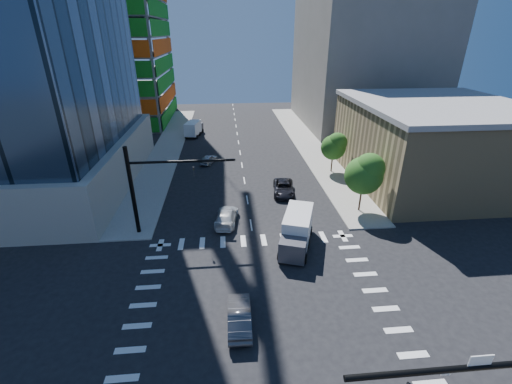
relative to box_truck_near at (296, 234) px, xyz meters
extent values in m
plane|color=black|center=(-3.89, -7.53, -1.42)|extent=(160.00, 160.00, 0.00)
cube|color=silver|center=(-3.89, -7.53, -1.41)|extent=(20.00, 20.00, 0.01)
cube|color=gray|center=(8.61, 32.47, -1.34)|extent=(5.00, 60.00, 0.15)
cube|color=gray|center=(-16.39, 32.47, -1.34)|extent=(5.00, 60.00, 0.15)
cube|color=#9F998F|center=(-33.89, 17.47, 1.58)|extent=(30.00, 30.00, 6.00)
cube|color=#18861D|center=(-18.79, 54.47, 23.08)|extent=(0.12, 24.00, 49.00)
cube|color=tan|center=(21.11, 14.47, 3.58)|extent=(20.00, 22.00, 10.00)
cube|color=gray|center=(21.11, 14.47, 8.88)|extent=(20.50, 22.50, 0.60)
cube|color=#67645D|center=(23.11, 47.47, 12.58)|extent=(24.00, 30.00, 28.00)
cylinder|color=black|center=(2.61, -19.03, 6.13)|extent=(10.00, 0.24, 0.24)
cube|color=white|center=(2.61, -19.03, 6.48)|extent=(0.90, 0.04, 0.50)
cylinder|color=black|center=(-15.39, 3.97, 3.23)|extent=(0.40, 0.40, 9.00)
cylinder|color=black|center=(-10.39, 3.97, 6.13)|extent=(10.00, 0.24, 0.24)
imported|color=black|center=(-9.39, 3.97, 5.03)|extent=(0.16, 0.20, 1.00)
cylinder|color=#382316|center=(8.61, 6.47, -0.13)|extent=(0.20, 0.20, 2.27)
sphere|color=#1A4713|center=(8.61, 6.47, 2.96)|extent=(4.16, 4.16, 4.16)
sphere|color=#3A7627|center=(9.01, 6.17, 3.93)|extent=(3.25, 3.25, 3.25)
cylinder|color=#382316|center=(8.91, 18.47, -0.30)|extent=(0.20, 0.20, 1.92)
sphere|color=#1A4713|center=(8.91, 18.47, 2.31)|extent=(3.52, 3.52, 3.52)
sphere|color=#3A7627|center=(9.31, 18.17, 3.13)|extent=(2.75, 2.75, 2.75)
imported|color=black|center=(0.81, 11.89, -0.66)|extent=(3.12, 5.69, 1.51)
imported|color=silver|center=(-6.45, 5.22, -0.66)|extent=(2.87, 5.49, 1.52)
imported|color=#B5B7BD|center=(-8.99, 23.78, -0.76)|extent=(2.98, 4.17, 1.32)
imported|color=#47464B|center=(-5.76, -9.00, -0.66)|extent=(1.67, 4.58, 1.50)
cube|color=silver|center=(0.00, 0.00, 0.48)|extent=(3.88, 5.50, 2.60)
cube|color=#3D3D44|center=(0.00, 0.00, -0.17)|extent=(2.76, 2.44, 1.90)
cube|color=white|center=(-12.27, 39.83, 0.30)|extent=(3.06, 4.87, 2.35)
cube|color=#3D3D44|center=(-12.27, 39.83, -0.29)|extent=(2.37, 2.02, 1.72)
camera|label=1|loc=(-6.22, -26.79, 17.20)|focal=24.00mm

